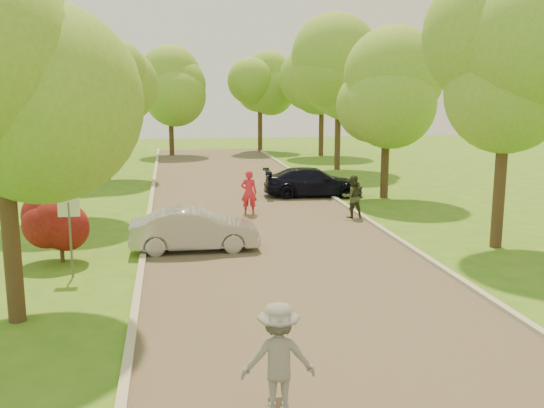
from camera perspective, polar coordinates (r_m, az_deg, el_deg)
ground at (r=13.30m, az=5.03°, el=-10.73°), size 100.00×100.00×0.00m
road at (r=20.79m, az=-0.54°, el=-2.77°), size 8.00×60.00×0.01m
curb_left at (r=20.55m, az=-11.78°, el=-3.00°), size 0.18×60.00×0.12m
curb_right at (r=21.77m, az=10.05°, el=-2.17°), size 0.18×60.00×0.12m
street_sign at (r=16.50m, az=-18.53°, el=-1.34°), size 0.55×0.06×2.17m
red_shrub at (r=18.13m, az=-19.30°, el=-1.85°), size 1.70×1.70×1.95m
tree_l_mida at (r=13.33m, az=-23.57°, el=11.22°), size 4.71×4.60×7.39m
tree_l_midb at (r=24.23m, az=-18.51°, el=9.54°), size 4.30×4.20×6.62m
tree_l_far at (r=34.12m, az=-15.33°, el=11.38°), size 4.92×4.80×7.79m
tree_r_mida at (r=19.81m, az=21.89°, el=11.94°), size 5.13×5.00×7.95m
tree_r_midb at (r=27.75m, az=11.20°, el=10.57°), size 4.51×4.40×7.01m
tree_r_far at (r=37.46m, az=6.66°, el=12.14°), size 5.33×5.20×8.34m
tree_bg_a at (r=42.33m, az=-17.56°, el=10.85°), size 5.12×5.00×7.72m
tree_bg_b at (r=45.43m, az=5.00°, el=11.54°), size 5.12×5.00×7.95m
tree_bg_c at (r=45.96m, az=-9.31°, el=10.79°), size 4.92×4.80×7.33m
tree_bg_d at (r=48.53m, az=-0.88°, el=11.26°), size 5.12×5.00×7.72m
silver_sedan at (r=18.64m, az=-7.28°, el=-2.42°), size 3.92×1.40×1.29m
dark_sedan at (r=27.98m, az=3.88°, el=2.08°), size 4.69×2.19×1.32m
skateboarder at (r=9.17m, az=0.61°, el=-14.35°), size 1.15×0.72×1.71m
person_striped at (r=23.82m, az=-2.19°, el=1.09°), size 0.70×0.53×1.75m
person_olive at (r=23.34m, az=7.57°, el=0.69°), size 0.86×0.70×1.65m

